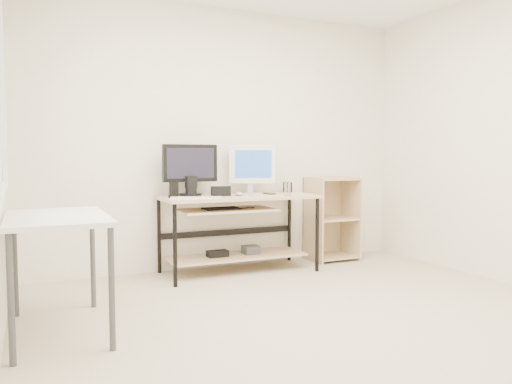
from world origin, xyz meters
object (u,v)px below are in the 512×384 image
Objects in this scene: shelf_unit at (330,218)px; black_monitor at (190,166)px; desk at (236,217)px; side_table at (57,228)px; white_imac at (252,165)px; audio_controller at (174,189)px.

shelf_unit is 1.69m from black_monitor.
desk is 1.97m from side_table.
shelf_unit is 1.11m from white_imac.
audio_controller is (-0.83, -0.10, -0.21)m from white_imac.
black_monitor is at bearing -156.17° from white_imac.
white_imac reaches higher than black_monitor.
audio_controller reaches higher than desk.
shelf_unit is at bearing 7.77° from desk.
black_monitor is 3.67× the size of audio_controller.
shelf_unit is 1.82m from audio_controller.
audio_controller is at bearing -153.83° from black_monitor.
desk is 0.57m from white_imac.
shelf_unit is 1.83× the size of white_imac.
side_table is 2.03× the size of white_imac.
black_monitor is (1.24, 1.20, 0.36)m from side_table.
side_table is 1.11× the size of shelf_unit.
white_imac is at bearing 30.87° from desk.
desk is 1.67× the size of shelf_unit.
desk is at bearing 32.65° from side_table.
desk is 1.19m from shelf_unit.
black_monitor is at bearing 4.35° from audio_controller.
white_imac is at bearing -178.80° from shelf_unit.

